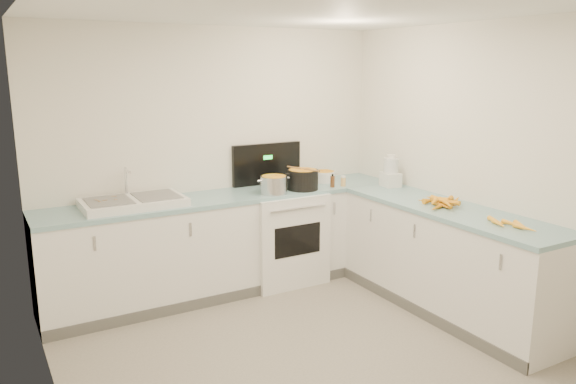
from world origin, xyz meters
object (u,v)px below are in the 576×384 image
steel_pot (274,186)px  mixing_bowl (324,176)px  sink (133,202)px  spice_jar (343,182)px  extract_bottle (332,182)px  food_processor (391,173)px  stove (281,234)px  black_pot (303,181)px

steel_pot → mixing_bowl: bearing=18.4°
steel_pot → sink: bearing=172.7°
sink → steel_pot: 1.30m
mixing_bowl → spice_jar: bearing=-81.0°
extract_bottle → food_processor: 0.59m
stove → sink: size_ratio=1.58×
steel_pot → mixing_bowl: 0.77m
steel_pot → spice_jar: 0.78m
mixing_bowl → extract_bottle: size_ratio=2.17×
black_pot → spice_jar: black_pot is taller
black_pot → steel_pot: bearing=-176.0°
mixing_bowl → spice_jar: (0.05, -0.29, -0.01)m
steel_pot → spice_jar: bearing=-3.3°
steel_pot → stove: bearing=43.7°
steel_pot → mixing_bowl: (0.73, 0.24, -0.02)m
extract_bottle → spice_jar: size_ratio=1.26×
mixing_bowl → food_processor: bearing=-49.8°
black_pot → spice_jar: bearing=-8.9°
sink → food_processor: food_processor is taller
food_processor → spice_jar: bearing=148.7°
black_pot → mixing_bowl: bearing=29.1°
mixing_bowl → extract_bottle: (-0.08, -0.27, -0.00)m
sink → food_processor: (2.47, -0.46, 0.10)m
mixing_bowl → food_processor: (0.45, -0.53, 0.08)m
extract_bottle → food_processor: food_processor is taller
extract_bottle → stove: bearing=159.8°
extract_bottle → food_processor: bearing=-26.1°
sink → extract_bottle: bearing=-5.8°
sink → spice_jar: 2.08m
mixing_bowl → spice_jar: mixing_bowl is taller
steel_pot → black_pot: black_pot is taller
black_pot → extract_bottle: bearing=-10.0°
steel_pot → black_pot: bearing=4.0°
stove → spice_jar: stove is taller
black_pot → food_processor: food_processor is taller
mixing_bowl → extract_bottle: same height
steel_pot → extract_bottle: size_ratio=2.32×
sink → stove: bearing=-0.6°
sink → extract_bottle: (1.94, -0.20, 0.02)m
black_pot → extract_bottle: (0.32, -0.06, -0.03)m
extract_bottle → spice_jar: 0.12m
steel_pot → food_processor: bearing=-13.9°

